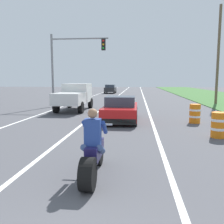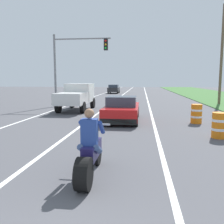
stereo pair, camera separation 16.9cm
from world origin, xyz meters
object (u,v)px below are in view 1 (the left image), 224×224
pickup_truck_left_lane_white (74,96)px  construction_barrel_nearest (219,125)px  construction_barrel_mid (195,114)px  motorcycle_with_rider (93,154)px  sports_car_red (121,110)px  distant_car_far_ahead (110,89)px  traffic_light_mast_near (70,59)px

pickup_truck_left_lane_white → construction_barrel_nearest: bearing=-45.4°
construction_barrel_mid → construction_barrel_nearest: bearing=-87.0°
motorcycle_with_rider → construction_barrel_mid: motorcycle_with_rider is taller
sports_car_red → pickup_truck_left_lane_white: size_ratio=0.90×
pickup_truck_left_lane_white → construction_barrel_mid: 9.04m
pickup_truck_left_lane_white → construction_barrel_nearest: size_ratio=4.80×
motorcycle_with_rider → distant_car_far_ahead: (-3.75, 36.77, 0.18)m
motorcycle_with_rider → construction_barrel_mid: bearing=62.9°
motorcycle_with_rider → pickup_truck_left_lane_white: pickup_truck_left_lane_white is taller
pickup_truck_left_lane_white → distant_car_far_ahead: (-0.03, 24.29, -0.33)m
motorcycle_with_rider → traffic_light_mast_near: (-4.65, 14.72, 3.42)m
motorcycle_with_rider → pickup_truck_left_lane_white: (-3.71, 12.48, 0.51)m
construction_barrel_nearest → construction_barrel_mid: bearing=93.0°
construction_barrel_nearest → construction_barrel_mid: size_ratio=1.00×
sports_car_red → motorcycle_with_rider: bearing=-90.4°
motorcycle_with_rider → construction_barrel_nearest: size_ratio=2.21×
construction_barrel_mid → sports_car_red: bearing=175.2°
construction_barrel_mid → traffic_light_mast_near: bearing=141.2°
pickup_truck_left_lane_white → traffic_light_mast_near: bearing=112.7°
motorcycle_with_rider → distant_car_far_ahead: bearing=95.8°
traffic_light_mast_near → distant_car_far_ahead: bearing=87.7°
motorcycle_with_rider → sports_car_red: bearing=89.6°
motorcycle_with_rider → traffic_light_mast_near: 15.81m
traffic_light_mast_near → construction_barrel_mid: bearing=-38.8°
motorcycle_with_rider → sports_car_red: 8.10m
sports_car_red → construction_barrel_nearest: bearing=-41.2°
construction_barrel_nearest → traffic_light_mast_near: bearing=130.8°
motorcycle_with_rider → pickup_truck_left_lane_white: 13.03m
sports_car_red → traffic_light_mast_near: bearing=125.4°
traffic_light_mast_near → construction_barrel_nearest: size_ratio=6.00×
motorcycle_with_rider → construction_barrel_mid: (3.98, 7.77, -0.09)m
traffic_light_mast_near → distant_car_far_ahead: 22.31m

